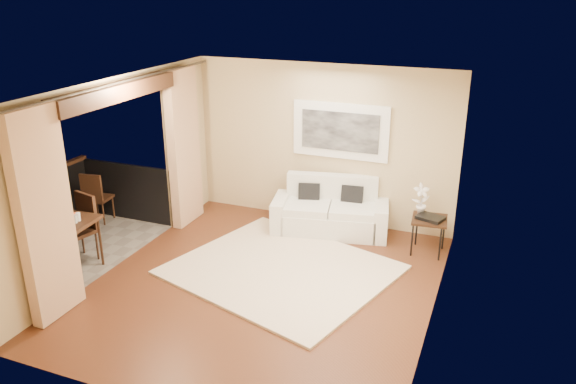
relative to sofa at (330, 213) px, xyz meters
The scene contains 18 objects.
floor 2.13m from the sofa, 98.06° to the right, with size 5.00×5.00×0.00m, color #5B301A.
room_shell 3.88m from the sofa, 139.30° to the right, with size 5.00×6.40×5.00m.
balcony 4.16m from the sofa, 149.92° to the right, with size 1.81×2.60×1.17m.
curtains 3.34m from the sofa, 139.07° to the right, with size 0.16×4.80×2.64m.
artwork 1.35m from the sofa, 87.82° to the left, with size 1.62×0.07×0.92m.
rug 1.65m from the sofa, 97.95° to the right, with size 2.87×2.50×0.04m, color beige.
sofa is the anchor object (origin of this frame).
side_table 1.66m from the sofa, ahead, with size 0.57×0.57×0.56m.
tray 1.69m from the sofa, ahead, with size 0.38×0.28×0.05m, color black.
orchid 1.55m from the sofa, ahead, with size 0.26×0.17×0.49m, color white.
bistro_table 4.04m from the sofa, 138.58° to the right, with size 0.70×0.70×0.78m.
balcony_chair_far 4.00m from the sofa, 162.87° to the right, with size 0.44×0.44×0.90m.
balcony_chair_near 3.88m from the sofa, 143.40° to the right, with size 0.53×0.53×1.01m.
ice_bucket 4.15m from the sofa, 140.74° to the right, with size 0.18×0.18×0.20m, color silver.
candle 3.96m from the sofa, 139.47° to the right, with size 0.06×0.06×0.07m, color red.
vase 4.19m from the sofa, 137.43° to the right, with size 0.04×0.04×0.18m, color silver.
glass_a 3.97m from the sofa, 136.73° to the right, with size 0.06×0.06×0.12m, color silver.
glass_b 3.92m from the sofa, 137.64° to the right, with size 0.06×0.06×0.12m, color white.
Camera 1 is at (2.80, -6.15, 3.94)m, focal length 35.00 mm.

